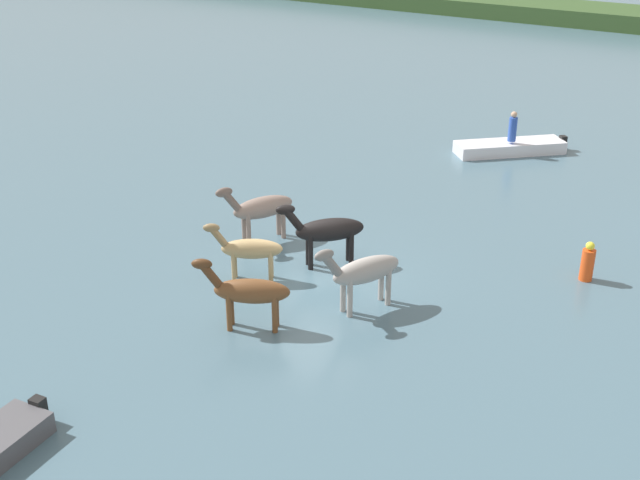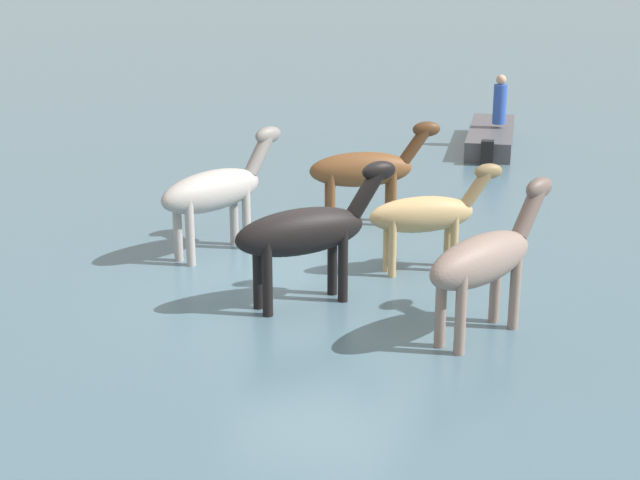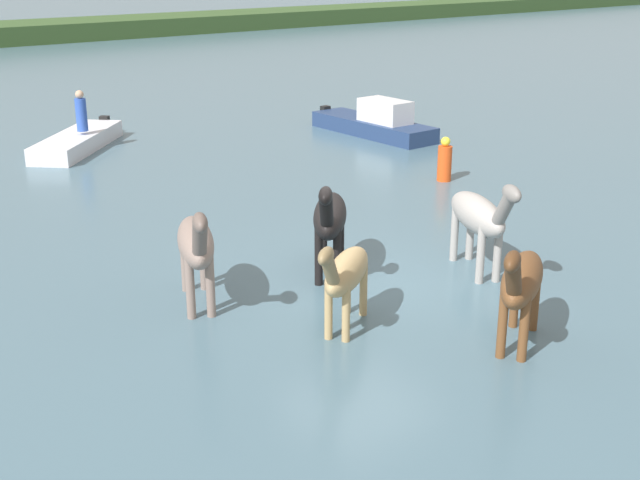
{
  "view_description": "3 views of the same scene",
  "coord_description": "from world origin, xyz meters",
  "px_view_note": "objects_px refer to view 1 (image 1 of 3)",
  "views": [
    {
      "loc": [
        11.07,
        -16.29,
        10.16
      ],
      "look_at": [
        0.22,
        -0.08,
        1.18
      ],
      "focal_mm": 44.73,
      "sensor_mm": 36.0,
      "label": 1
    },
    {
      "loc": [
        -4.59,
        12.8,
        5.16
      ],
      "look_at": [
        -0.1,
        0.18,
        0.78
      ],
      "focal_mm": 54.27,
      "sensor_mm": 36.0,
      "label": 2
    },
    {
      "loc": [
        -8.95,
        -10.0,
        5.51
      ],
      "look_at": [
        -0.29,
        0.78,
        0.69
      ],
      "focal_mm": 46.32,
      "sensor_mm": 36.0,
      "label": 3
    }
  ],
  "objects_px": {
    "buoy_channel_marker": "(588,263)",
    "horse_chestnut_trailing": "(261,208)",
    "person_boatman_standing": "(513,127)",
    "horse_rear_stallion": "(248,291)",
    "boat_launch_far": "(510,149)",
    "horse_mid_herd": "(249,249)",
    "horse_pinto_flank": "(327,230)",
    "horse_gray_outer": "(363,271)"
  },
  "relations": [
    {
      "from": "horse_chestnut_trailing",
      "to": "person_boatman_standing",
      "type": "height_order",
      "value": "horse_chestnut_trailing"
    },
    {
      "from": "person_boatman_standing",
      "to": "horse_gray_outer",
      "type": "bearing_deg",
      "value": -83.92
    },
    {
      "from": "horse_chestnut_trailing",
      "to": "horse_rear_stallion",
      "type": "relative_size",
      "value": 1.07
    },
    {
      "from": "horse_rear_stallion",
      "to": "buoy_channel_marker",
      "type": "distance_m",
      "value": 9.4
    },
    {
      "from": "horse_chestnut_trailing",
      "to": "horse_rear_stallion",
      "type": "distance_m",
      "value": 5.13
    },
    {
      "from": "horse_pinto_flank",
      "to": "buoy_channel_marker",
      "type": "xyz_separation_m",
      "value": [
        6.42,
        3.2,
        -0.57
      ]
    },
    {
      "from": "horse_chestnut_trailing",
      "to": "horse_gray_outer",
      "type": "distance_m",
      "value": 5.07
    },
    {
      "from": "horse_pinto_flank",
      "to": "horse_gray_outer",
      "type": "distance_m",
      "value": 2.67
    },
    {
      "from": "horse_rear_stallion",
      "to": "boat_launch_far",
      "type": "height_order",
      "value": "horse_rear_stallion"
    },
    {
      "from": "person_boatman_standing",
      "to": "horse_mid_herd",
      "type": "bearing_deg",
      "value": -97.81
    },
    {
      "from": "horse_chestnut_trailing",
      "to": "horse_pinto_flank",
      "type": "bearing_deg",
      "value": 109.55
    },
    {
      "from": "boat_launch_far",
      "to": "buoy_channel_marker",
      "type": "bearing_deg",
      "value": 77.61
    },
    {
      "from": "horse_chestnut_trailing",
      "to": "horse_gray_outer",
      "type": "relative_size",
      "value": 0.99
    },
    {
      "from": "horse_rear_stallion",
      "to": "boat_launch_far",
      "type": "relative_size",
      "value": 0.57
    },
    {
      "from": "horse_chestnut_trailing",
      "to": "horse_mid_herd",
      "type": "height_order",
      "value": "horse_chestnut_trailing"
    },
    {
      "from": "horse_gray_outer",
      "to": "horse_chestnut_trailing",
      "type": "bearing_deg",
      "value": -86.65
    },
    {
      "from": "horse_mid_herd",
      "to": "boat_launch_far",
      "type": "bearing_deg",
      "value": -130.66
    },
    {
      "from": "horse_rear_stallion",
      "to": "boat_launch_far",
      "type": "xyz_separation_m",
      "value": [
        0.24,
        16.4,
        -0.85
      ]
    },
    {
      "from": "horse_mid_herd",
      "to": "boat_launch_far",
      "type": "xyz_separation_m",
      "value": [
        1.85,
        14.36,
        -0.75
      ]
    },
    {
      "from": "horse_mid_herd",
      "to": "boat_launch_far",
      "type": "relative_size",
      "value": 0.5
    },
    {
      "from": "horse_chestnut_trailing",
      "to": "horse_rear_stallion",
      "type": "bearing_deg",
      "value": 60.38
    },
    {
      "from": "horse_pinto_flank",
      "to": "horse_rear_stallion",
      "type": "bearing_deg",
      "value": 47.88
    },
    {
      "from": "horse_pinto_flank",
      "to": "horse_chestnut_trailing",
      "type": "bearing_deg",
      "value": -53.47
    },
    {
      "from": "buoy_channel_marker",
      "to": "horse_chestnut_trailing",
      "type": "bearing_deg",
      "value": -162.02
    },
    {
      "from": "horse_mid_herd",
      "to": "boat_launch_far",
      "type": "height_order",
      "value": "horse_mid_herd"
    },
    {
      "from": "horse_gray_outer",
      "to": "horse_rear_stallion",
      "type": "bearing_deg",
      "value": -12.43
    },
    {
      "from": "horse_mid_herd",
      "to": "person_boatman_standing",
      "type": "height_order",
      "value": "person_boatman_standing"
    },
    {
      "from": "horse_gray_outer",
      "to": "person_boatman_standing",
      "type": "xyz_separation_m",
      "value": [
        -1.47,
        13.82,
        0.05
      ]
    },
    {
      "from": "horse_gray_outer",
      "to": "boat_launch_far",
      "type": "relative_size",
      "value": 0.62
    },
    {
      "from": "horse_chestnut_trailing",
      "to": "person_boatman_standing",
      "type": "bearing_deg",
      "value": -169.21
    },
    {
      "from": "buoy_channel_marker",
      "to": "horse_mid_herd",
      "type": "bearing_deg",
      "value": -146.35
    },
    {
      "from": "horse_gray_outer",
      "to": "person_boatman_standing",
      "type": "distance_m",
      "value": 13.9
    },
    {
      "from": "horse_mid_herd",
      "to": "buoy_channel_marker",
      "type": "distance_m",
      "value": 9.24
    },
    {
      "from": "horse_pinto_flank",
      "to": "buoy_channel_marker",
      "type": "relative_size",
      "value": 1.85
    },
    {
      "from": "horse_mid_herd",
      "to": "horse_pinto_flank",
      "type": "height_order",
      "value": "horse_pinto_flank"
    },
    {
      "from": "horse_pinto_flank",
      "to": "person_boatman_standing",
      "type": "xyz_separation_m",
      "value": [
        0.68,
        12.23,
        0.05
      ]
    },
    {
      "from": "horse_chestnut_trailing",
      "to": "boat_launch_far",
      "type": "distance_m",
      "value": 12.59
    },
    {
      "from": "horse_chestnut_trailing",
      "to": "person_boatman_standing",
      "type": "relative_size",
      "value": 2.02
    },
    {
      "from": "horse_mid_herd",
      "to": "horse_rear_stallion",
      "type": "bearing_deg",
      "value": 94.84
    },
    {
      "from": "horse_mid_herd",
      "to": "horse_rear_stallion",
      "type": "xyz_separation_m",
      "value": [
        1.6,
        -2.04,
        0.1
      ]
    },
    {
      "from": "horse_pinto_flank",
      "to": "buoy_channel_marker",
      "type": "distance_m",
      "value": 7.2
    },
    {
      "from": "horse_mid_herd",
      "to": "horse_gray_outer",
      "type": "height_order",
      "value": "horse_gray_outer"
    }
  ]
}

